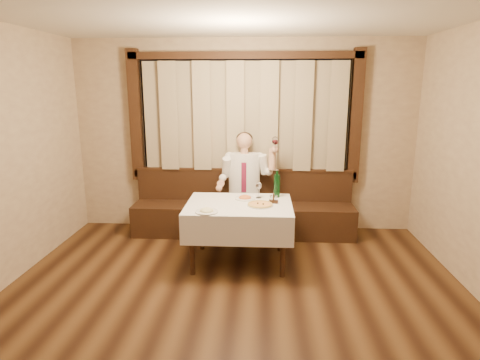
# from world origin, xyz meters

# --- Properties ---
(room) EXTENTS (5.01, 6.01, 2.81)m
(room) POSITION_xyz_m (-0.00, 0.97, 1.50)
(room) COLOR black
(room) RESTS_ON ground
(banquette) EXTENTS (3.20, 0.61, 0.94)m
(banquette) POSITION_xyz_m (0.00, 2.72, 0.31)
(banquette) COLOR black
(banquette) RESTS_ON ground
(dining_table) EXTENTS (1.27, 0.97, 0.76)m
(dining_table) POSITION_xyz_m (0.00, 1.70, 0.65)
(dining_table) COLOR black
(dining_table) RESTS_ON ground
(pizza) EXTENTS (0.31, 0.31, 0.03)m
(pizza) POSITION_xyz_m (0.25, 1.63, 0.77)
(pizza) COLOR white
(pizza) RESTS_ON dining_table
(pasta_red) EXTENTS (0.25, 0.25, 0.09)m
(pasta_red) POSITION_xyz_m (0.06, 1.90, 0.79)
(pasta_red) COLOR white
(pasta_red) RESTS_ON dining_table
(pasta_cream) EXTENTS (0.26, 0.26, 0.09)m
(pasta_cream) POSITION_xyz_m (-0.34, 1.34, 0.79)
(pasta_cream) COLOR white
(pasta_cream) RESTS_ON dining_table
(green_bottle) EXTENTS (0.08, 0.08, 0.36)m
(green_bottle) POSITION_xyz_m (0.46, 2.02, 0.91)
(green_bottle) COLOR #11521C
(green_bottle) RESTS_ON dining_table
(table_wine_glass) EXTENTS (0.08, 0.08, 0.20)m
(table_wine_glass) POSITION_xyz_m (0.23, 1.97, 0.91)
(table_wine_glass) COLOR white
(table_wine_glass) RESTS_ON dining_table
(cruet_caddy) EXTENTS (0.12, 0.07, 0.12)m
(cruet_caddy) POSITION_xyz_m (0.42, 1.75, 0.80)
(cruet_caddy) COLOR black
(cruet_caddy) RESTS_ON dining_table
(seated_man) EXTENTS (0.84, 0.63, 1.50)m
(seated_man) POSITION_xyz_m (0.02, 2.63, 0.86)
(seated_man) COLOR black
(seated_man) RESTS_ON ground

